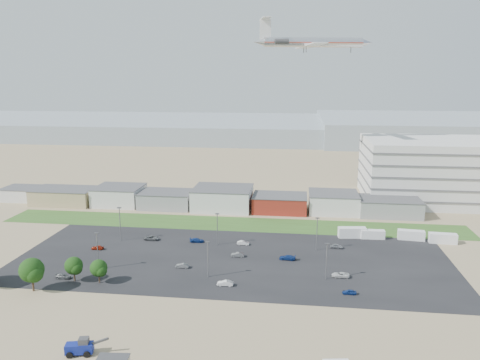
% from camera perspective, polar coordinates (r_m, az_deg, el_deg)
% --- Properties ---
extents(ground, '(700.00, 700.00, 0.00)m').
position_cam_1_polar(ground, '(114.65, -4.96, -13.14)').
color(ground, '#978160').
rests_on(ground, ground).
extents(parking_lot, '(120.00, 50.00, 0.01)m').
position_cam_1_polar(parking_lot, '(131.87, -0.96, -9.60)').
color(parking_lot, black).
rests_on(parking_lot, ground).
extents(grass_strip, '(160.00, 16.00, 0.02)m').
position_cam_1_polar(grass_strip, '(162.38, -1.10, -5.34)').
color(grass_strip, '#345620').
rests_on(grass_strip, ground).
extents(hills_backdrop, '(700.00, 200.00, 9.00)m').
position_cam_1_polar(hills_backdrop, '(418.88, 9.64, 5.96)').
color(hills_backdrop, gray).
rests_on(hills_backdrop, ground).
extents(building_row, '(170.00, 20.00, 8.00)m').
position_cam_1_polar(building_row, '(182.29, -5.53, -2.13)').
color(building_row, silver).
rests_on(building_row, ground).
extents(parking_garage, '(80.00, 40.00, 25.00)m').
position_cam_1_polar(parking_garage, '(210.60, 25.79, 1.01)').
color(parking_garage, silver).
rests_on(parking_garage, ground).
extents(telehandler, '(8.17, 4.19, 3.25)m').
position_cam_1_polar(telehandler, '(94.45, -19.01, -18.63)').
color(telehandler, navy).
rests_on(telehandler, ground).
extents(box_trailer_a, '(8.89, 3.76, 3.23)m').
position_cam_1_polar(box_trailer_a, '(152.48, 13.51, -6.24)').
color(box_trailer_a, silver).
rests_on(box_trailer_a, ground).
extents(box_trailer_b, '(7.37, 2.50, 2.74)m').
position_cam_1_polar(box_trailer_b, '(153.16, 15.87, -6.38)').
color(box_trailer_b, silver).
rests_on(box_trailer_b, ground).
extents(box_trailer_c, '(8.21, 3.31, 3.00)m').
position_cam_1_polar(box_trailer_c, '(155.72, 20.13, -6.32)').
color(box_trailer_c, silver).
rests_on(box_trailer_c, ground).
extents(box_trailer_d, '(8.22, 3.05, 3.03)m').
position_cam_1_polar(box_trailer_d, '(156.16, 23.49, -6.54)').
color(box_trailer_d, silver).
rests_on(box_trailer_d, ground).
extents(tree_mid, '(6.13, 6.13, 9.20)m').
position_cam_1_polar(tree_mid, '(121.84, -24.04, -10.27)').
color(tree_mid, black).
rests_on(tree_mid, ground).
extents(tree_right, '(4.70, 4.70, 7.06)m').
position_cam_1_polar(tree_right, '(124.14, -19.60, -10.02)').
color(tree_right, black).
rests_on(tree_right, ground).
extents(tree_near, '(4.50, 4.50, 6.75)m').
position_cam_1_polar(tree_near, '(121.30, -16.84, -10.43)').
color(tree_near, black).
rests_on(tree_near, ground).
extents(lightpole_front_l, '(1.17, 0.49, 9.93)m').
position_cam_1_polar(lightpole_front_l, '(129.10, -16.96, -8.28)').
color(lightpole_front_l, slate).
rests_on(lightpole_front_l, ground).
extents(lightpole_front_m, '(1.11, 0.46, 9.42)m').
position_cam_1_polar(lightpole_front_m, '(119.24, -3.97, -9.62)').
color(lightpole_front_m, slate).
rests_on(lightpole_front_m, ground).
extents(lightpole_front_r, '(1.11, 0.46, 9.41)m').
position_cam_1_polar(lightpole_front_r, '(119.69, 10.49, -9.72)').
color(lightpole_front_r, slate).
rests_on(lightpole_front_r, ground).
extents(lightpole_back_l, '(1.25, 0.52, 10.61)m').
position_cam_1_polar(lightpole_back_l, '(149.13, -14.41, -5.22)').
color(lightpole_back_l, slate).
rests_on(lightpole_back_l, ground).
extents(lightpole_back_m, '(1.15, 0.48, 9.81)m').
position_cam_1_polar(lightpole_back_m, '(141.08, -2.78, -6.01)').
color(lightpole_back_m, slate).
rests_on(lightpole_back_m, ground).
extents(lightpole_back_r, '(1.16, 0.48, 9.88)m').
position_cam_1_polar(lightpole_back_r, '(138.44, 9.35, -6.51)').
color(lightpole_back_r, slate).
rests_on(lightpole_back_r, ground).
extents(airliner, '(52.96, 41.35, 13.98)m').
position_cam_1_polar(airliner, '(191.18, 8.93, 16.25)').
color(airliner, silver).
extents(parked_car_0, '(4.44, 2.09, 1.23)m').
position_cam_1_polar(parked_car_0, '(123.03, 12.14, -11.24)').
color(parked_car_0, silver).
rests_on(parked_car_0, ground).
extents(parked_car_2, '(3.24, 1.31, 1.10)m').
position_cam_1_polar(parked_car_2, '(114.60, 13.18, -13.14)').
color(parked_car_2, navy).
rests_on(parked_car_2, ground).
extents(parked_car_4, '(3.69, 1.48, 1.19)m').
position_cam_1_polar(parked_car_4, '(126.85, -7.04, -10.31)').
color(parked_car_4, '#595B5E').
rests_on(parked_car_4, ground).
extents(parked_car_5, '(3.59, 1.48, 1.22)m').
position_cam_1_polar(parked_car_5, '(144.74, -16.99, -7.87)').
color(parked_car_5, maroon).
rests_on(parked_car_5, ground).
extents(parked_car_6, '(4.47, 2.15, 1.26)m').
position_cam_1_polar(parked_car_6, '(145.00, -5.28, -7.32)').
color(parked_car_6, navy).
rests_on(parked_car_6, ground).
extents(parked_car_7, '(3.77, 1.36, 1.24)m').
position_cam_1_polar(parked_car_7, '(133.18, -0.29, -9.08)').
color(parked_car_7, '#595B5E').
rests_on(parked_car_7, ground).
extents(parked_car_8, '(3.84, 1.70, 1.28)m').
position_cam_1_polar(parked_car_8, '(142.31, 11.71, -7.91)').
color(parked_car_8, '#A5A5AA').
rests_on(parked_car_8, ground).
extents(parked_car_9, '(4.65, 2.15, 1.29)m').
position_cam_1_polar(parked_car_9, '(148.82, -10.71, -6.96)').
color(parked_car_9, '#595B5E').
rests_on(parked_car_9, ground).
extents(parked_car_10, '(4.12, 1.88, 1.17)m').
position_cam_1_polar(parked_car_10, '(127.62, -20.74, -10.92)').
color(parked_car_10, '#595B5E').
rests_on(parked_car_10, ground).
extents(parked_car_11, '(3.73, 1.40, 1.22)m').
position_cam_1_polar(parked_car_11, '(142.28, 0.40, -7.67)').
color(parked_car_11, silver).
rests_on(parked_car_11, ground).
extents(parked_car_12, '(4.65, 2.25, 1.30)m').
position_cam_1_polar(parked_car_12, '(131.76, 5.80, -9.38)').
color(parked_car_12, navy).
rests_on(parked_car_12, ground).
extents(parked_car_13, '(3.93, 1.39, 1.29)m').
position_cam_1_polar(parked_car_13, '(115.91, -1.82, -12.45)').
color(parked_car_13, silver).
rests_on(parked_car_13, ground).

